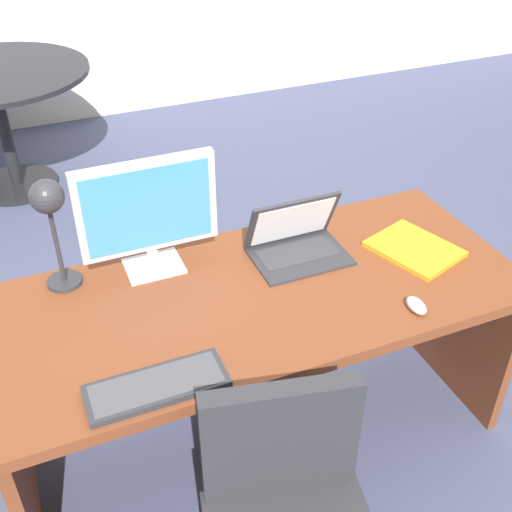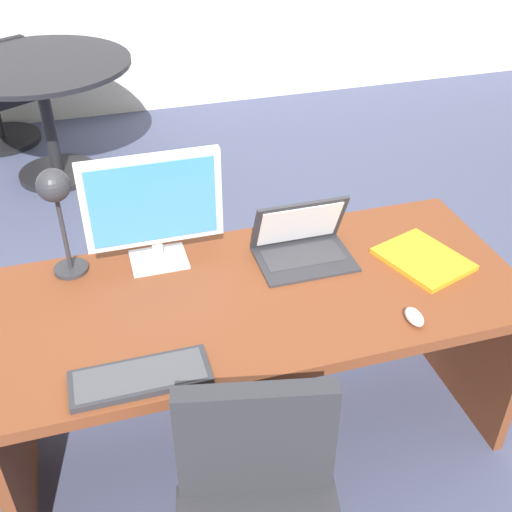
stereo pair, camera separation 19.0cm
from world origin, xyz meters
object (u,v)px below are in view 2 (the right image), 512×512
Objects in this scene: mouse at (414,317)px; meeting_table at (42,92)px; monitor at (153,204)px; desk_lamp at (56,200)px; laptop at (301,239)px; desk at (255,326)px; keyboard at (140,377)px; book at (423,259)px.

meeting_table is at bearing 111.75° from mouse.
desk_lamp is (-0.31, 0.01, 0.07)m from monitor.
meeting_table is at bearing 110.98° from laptop.
desk is 20.20× the size of mouse.
monitor is (-0.30, 0.22, 0.43)m from desk.
laptop is at bearing 115.59° from mouse.
laptop is at bearing -11.40° from monitor.
monitor is 1.40× the size of laptop.
keyboard is (-0.44, -0.34, 0.21)m from desk.
desk is 0.57m from monitor.
monitor reaches higher than book.
mouse reaches higher than desk.
monitor reaches higher than desk_lamp.
keyboard reaches higher than desk.
book is at bearing -4.30° from desk.
keyboard is at bearing -144.56° from laptop.
monitor reaches higher than mouse.
desk is 1.55× the size of meeting_table.
book is 2.84m from meeting_table.
desk is at bearing 37.72° from keyboard.
monitor is 5.32× the size of mouse.
desk is at bearing -20.83° from desk_lamp.
desk is 0.59m from mouse.
desk_lamp reaches higher than laptop.
laptop reaches higher than mouse.
book is at bearing -12.75° from desk_lamp.
laptop reaches higher than desk.
mouse is at bearing -123.42° from book.
monitor is at bearing 143.13° from desk.
desk is at bearing -74.36° from meeting_table.
mouse is 1.21m from desk_lamp.
keyboard is at bearing -104.45° from monitor.
meeting_table is at bearing 95.03° from keyboard.
monitor is 1.31× the size of book.
desk_lamp is at bearing 167.25° from book.
laptop is (0.21, 0.12, 0.26)m from desk.
meeting_table is at bearing 105.64° from desk.
laptop reaches higher than meeting_table.
book is (1.23, -0.28, -0.29)m from desk_lamp.
mouse is (0.73, -0.56, -0.22)m from monitor.
keyboard is 0.87m from mouse.
keyboard is 1.10× the size of book.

